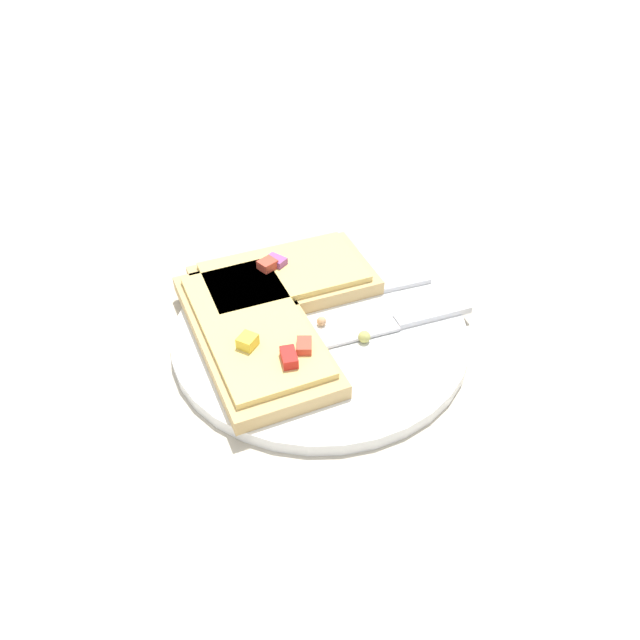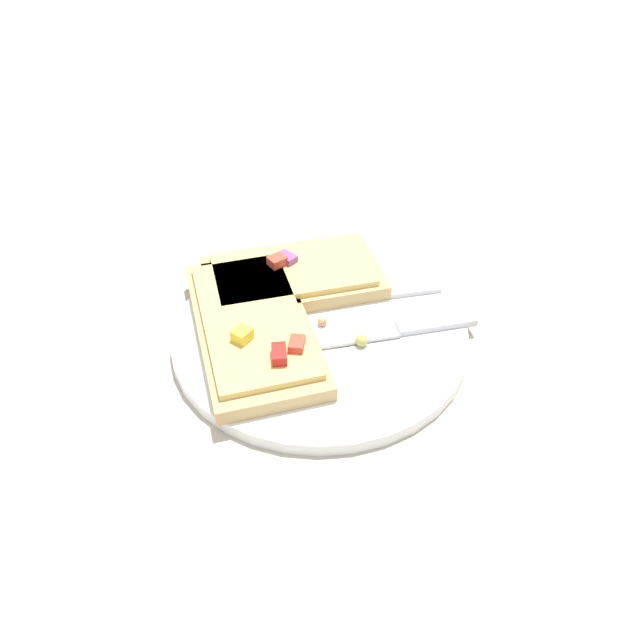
% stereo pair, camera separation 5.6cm
% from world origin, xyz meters
% --- Properties ---
extents(ground_plane, '(4.00, 4.00, 0.00)m').
position_xyz_m(ground_plane, '(0.00, 0.00, 0.00)').
color(ground_plane, '#BCB29E').
extents(plate, '(0.27, 0.27, 0.01)m').
position_xyz_m(plate, '(0.00, 0.00, 0.01)').
color(plate, white).
rests_on(plate, ground).
extents(fork, '(0.14, 0.19, 0.01)m').
position_xyz_m(fork, '(-0.03, -0.02, 0.01)').
color(fork, silver).
rests_on(fork, plate).
extents(knife, '(0.13, 0.17, 0.01)m').
position_xyz_m(knife, '(-0.02, 0.06, 0.01)').
color(knife, silver).
rests_on(knife, plate).
extents(pizza_slice_main, '(0.22, 0.20, 0.03)m').
position_xyz_m(pizza_slice_main, '(0.03, -0.05, 0.02)').
color(pizza_slice_main, tan).
rests_on(pizza_slice_main, plate).
extents(pizza_slice_corner, '(0.18, 0.19, 0.03)m').
position_xyz_m(pizza_slice_corner, '(-0.05, -0.05, 0.02)').
color(pizza_slice_corner, tan).
rests_on(pizza_slice_corner, plate).
extents(crumb_scatter, '(0.13, 0.11, 0.01)m').
position_xyz_m(crumb_scatter, '(-0.02, -0.01, 0.02)').
color(crumb_scatter, tan).
rests_on(crumb_scatter, plate).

